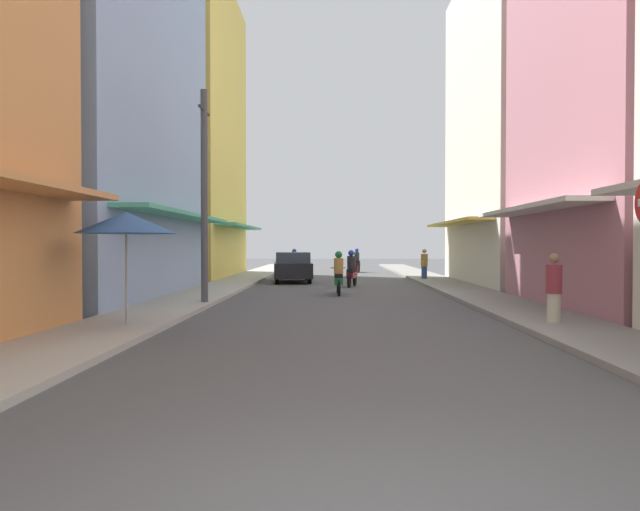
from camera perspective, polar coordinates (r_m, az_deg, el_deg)
The scene contains 15 objects.
ground_plane at distance 23.52m, azimuth 1.81°, elevation -3.35°, with size 105.84×105.84×0.00m, color #4C4C4F.
sidewalk_left at distance 23.96m, azimuth -9.71°, elevation -3.14°, with size 2.10×56.11×0.12m, color #ADA89E.
sidewalk_right at distance 24.03m, azimuth 13.30°, elevation -3.14°, with size 2.10×56.11×0.12m, color gray.
building_left_mid at distance 22.52m, azimuth -22.29°, elevation 17.00°, with size 7.05×11.87×16.05m.
building_left_far at distance 33.87m, azimuth -13.71°, elevation 11.50°, with size 7.05×10.82×15.95m.
building_right_far at distance 28.64m, azimuth 20.12°, elevation 11.81°, with size 7.05×10.57×14.37m.
motorbike_maroon at distance 25.19m, azimuth 3.12°, elevation -1.45°, with size 0.64×1.78×1.58m.
motorbike_orange at distance 33.49m, azimuth -2.52°, elevation -0.84°, with size 0.55×1.81×1.58m.
motorbike_green at distance 21.12m, azimuth 1.81°, elevation -1.93°, with size 0.55×1.81×1.58m.
motorbike_black at distance 38.67m, azimuth 3.53°, elevation -0.59°, with size 0.62×1.79×1.58m.
parked_car at distance 28.33m, azimuth -2.67°, elevation -1.11°, with size 2.14×4.25×1.45m.
pedestrian_crossing at distance 29.65m, azimuth 10.09°, elevation -0.91°, with size 0.34×0.34×1.60m.
pedestrian_foreground at distance 13.74m, azimuth 21.76°, elevation -3.17°, with size 0.34×0.34×1.61m.
vendor_umbrella at distance 12.87m, azimuth -18.31°, elevation 3.04°, with size 2.06×2.06×2.48m.
utility_pole at distance 17.59m, azimuth -11.17°, elevation 5.73°, with size 0.20×1.20×6.33m.
Camera 1 is at (-0.16, -3.39, 1.79)m, focal length 32.96 mm.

